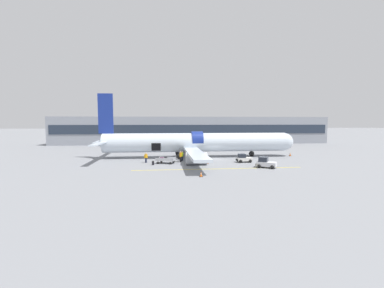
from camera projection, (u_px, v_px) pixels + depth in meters
The scene contains 15 objects.
ground_plane at pixel (215, 159), 47.45m from camera, with size 500.00×500.00×0.00m, color gray.
apron_marking_line at pixel (219, 169), 37.59m from camera, with size 25.30×0.30×0.01m.
terminal_strip at pixel (193, 130), 83.14m from camera, with size 86.74×9.56×8.50m.
airplane at pixel (194, 143), 49.93m from camera, with size 39.47×35.91×12.14m.
baggage_tug_lead at pixel (266, 163), 38.54m from camera, with size 3.24×2.84×1.62m.
baggage_tug_mid at pixel (244, 159), 43.76m from camera, with size 2.65×1.79×1.46m.
baggage_cart_loading at pixel (166, 160), 42.64m from camera, with size 4.05×2.75×1.07m.
ground_crew_loader_a at pixel (191, 156), 45.47m from camera, with size 0.54×0.58×1.73m.
ground_crew_loader_b at pixel (181, 156), 44.38m from camera, with size 0.52×0.63×1.82m.
ground_crew_driver at pixel (146, 157), 43.23m from camera, with size 0.59×0.43×1.70m.
ground_crew_supervisor at pixel (182, 156), 45.45m from camera, with size 0.48×0.58×1.68m.
suitcase_on_tarmac_upright at pixel (153, 163), 40.88m from camera, with size 0.38×0.26×0.70m.
safety_cone_nose at pixel (290, 154), 51.99m from camera, with size 0.51×0.51×0.74m.
safety_cone_engine_left at pixel (201, 174), 32.18m from camera, with size 0.47×0.47×0.64m.
safety_cone_wingtip at pixel (207, 162), 42.08m from camera, with size 0.48×0.48×0.55m.
Camera 1 is at (-9.20, -46.33, 6.81)m, focal length 24.00 mm.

